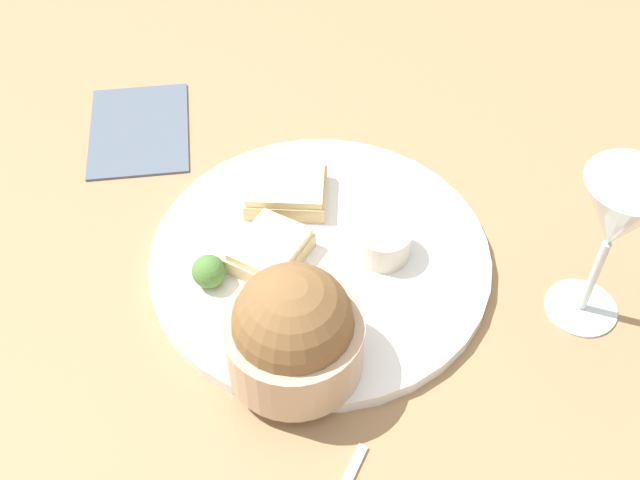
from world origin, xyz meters
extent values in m
plane|color=#93704C|center=(0.00, 0.00, 0.00)|extent=(4.00, 4.00, 0.00)
cylinder|color=white|center=(0.00, 0.00, 0.01)|extent=(0.33, 0.33, 0.01)
cylinder|color=tan|center=(0.08, 0.10, 0.04)|extent=(0.12, 0.12, 0.06)
sphere|color=brown|center=(0.08, 0.10, 0.07)|extent=(0.10, 0.10, 0.10)
cylinder|color=beige|center=(-0.05, 0.03, 0.03)|extent=(0.05, 0.05, 0.03)
cylinder|color=#D14C38|center=(-0.05, 0.03, 0.04)|extent=(0.04, 0.04, 0.01)
cube|color=#D1B27F|center=(-0.01, -0.08, 0.02)|extent=(0.10, 0.10, 0.02)
cube|color=beige|center=(-0.01, -0.08, 0.04)|extent=(0.10, 0.09, 0.01)
cube|color=#D1B27F|center=(0.04, -0.02, 0.02)|extent=(0.09, 0.09, 0.02)
cube|color=beige|center=(0.04, -0.02, 0.04)|extent=(0.09, 0.08, 0.01)
cylinder|color=silver|center=(-0.19, 0.17, 0.00)|extent=(0.07, 0.07, 0.01)
cylinder|color=silver|center=(-0.19, 0.17, 0.05)|extent=(0.01, 0.01, 0.09)
cone|color=silver|center=(-0.19, 0.17, 0.13)|extent=(0.08, 0.08, 0.07)
sphere|color=#477533|center=(0.11, -0.02, 0.03)|extent=(0.03, 0.03, 0.03)
cube|color=#4C5666|center=(0.09, -0.27, 0.00)|extent=(0.16, 0.18, 0.01)
camera|label=1|loc=(0.24, 0.43, 0.60)|focal=45.00mm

